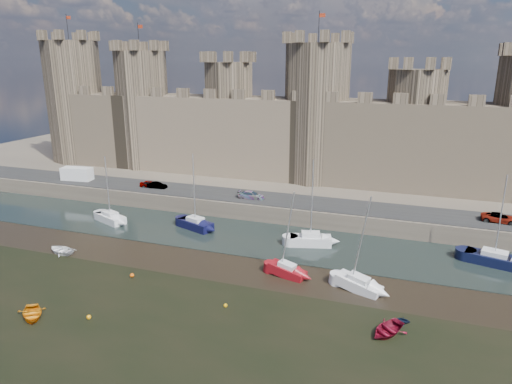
# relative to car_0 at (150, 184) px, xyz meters

# --- Properties ---
(ground) EXTENTS (160.00, 160.00, 0.00)m
(ground) POSITION_rel_car_0_xyz_m (22.51, -33.72, -3.07)
(ground) COLOR black
(ground) RESTS_ON ground
(water_channel) EXTENTS (160.00, 12.00, 0.08)m
(water_channel) POSITION_rel_car_0_xyz_m (22.51, -9.72, -3.03)
(water_channel) COLOR black
(water_channel) RESTS_ON ground
(quay) EXTENTS (160.00, 60.00, 2.50)m
(quay) POSITION_rel_car_0_xyz_m (22.51, 26.28, -1.82)
(quay) COLOR #4C443A
(quay) RESTS_ON ground
(road) EXTENTS (160.00, 7.00, 0.10)m
(road) POSITION_rel_car_0_xyz_m (22.51, 0.28, -0.52)
(road) COLOR black
(road) RESTS_ON quay
(castle) EXTENTS (108.50, 11.00, 29.00)m
(castle) POSITION_rel_car_0_xyz_m (21.87, 14.28, 8.60)
(castle) COLOR #42382B
(castle) RESTS_ON quay
(car_0) EXTENTS (3.56, 2.04, 1.14)m
(car_0) POSITION_rel_car_0_xyz_m (0.00, 0.00, 0.00)
(car_0) COLOR gray
(car_0) RESTS_ON quay
(car_1) EXTENTS (3.34, 1.33, 1.08)m
(car_1) POSITION_rel_car_0_xyz_m (1.47, -0.25, -0.03)
(car_1) COLOR gray
(car_1) RESTS_ON quay
(car_2) EXTENTS (4.13, 1.89, 1.17)m
(car_2) POSITION_rel_car_0_xyz_m (18.09, -0.58, 0.01)
(car_2) COLOR gray
(car_2) RESTS_ON quay
(car_3) EXTENTS (4.71, 2.50, 1.26)m
(car_3) POSITION_rel_car_0_xyz_m (52.27, 0.10, 0.06)
(car_3) COLOR gray
(car_3) RESTS_ON quay
(van) EXTENTS (5.51, 2.72, 2.31)m
(van) POSITION_rel_car_0_xyz_m (-14.53, -0.22, 0.59)
(van) COLOR silver
(van) RESTS_ON quay
(sailboat_0) EXTENTS (5.64, 3.84, 9.82)m
(sailboat_0) POSITION_rel_car_0_xyz_m (-0.20, -10.75, -2.30)
(sailboat_0) COLOR silver
(sailboat_0) RESTS_ON ground
(sailboat_1) EXTENTS (5.74, 3.79, 10.72)m
(sailboat_1) POSITION_rel_car_0_xyz_m (12.81, -9.19, -2.24)
(sailboat_1) COLOR black
(sailboat_1) RESTS_ON ground
(sailboat_2) EXTENTS (5.56, 3.31, 11.26)m
(sailboat_2) POSITION_rel_car_0_xyz_m (29.40, -9.73, -2.19)
(sailboat_2) COLOR silver
(sailboat_2) RESTS_ON ground
(sailboat_3) EXTENTS (6.55, 3.92, 10.76)m
(sailboat_3) POSITION_rel_car_0_xyz_m (50.76, -8.38, -2.25)
(sailboat_3) COLOR black
(sailboat_3) RESTS_ON ground
(sailboat_4) EXTENTS (4.45, 2.56, 9.79)m
(sailboat_4) POSITION_rel_car_0_xyz_m (28.80, -18.92, -2.34)
(sailboat_4) COLOR maroon
(sailboat_4) RESTS_ON ground
(sailboat_5) EXTENTS (5.09, 3.28, 10.25)m
(sailboat_5) POSITION_rel_car_0_xyz_m (36.63, -19.60, -2.33)
(sailboat_5) COLOR silver
(sailboat_5) RESTS_ON ground
(dinghy_0) EXTENTS (4.19, 4.21, 0.72)m
(dinghy_0) POSITION_rel_car_0_xyz_m (8.77, -34.85, -2.71)
(dinghy_0) COLOR #C86C0B
(dinghy_0) RESTS_ON ground
(dinghy_4) EXTENTS (4.00, 4.32, 0.73)m
(dinghy_4) POSITION_rel_car_0_xyz_m (39.99, -26.86, -2.71)
(dinghy_4) COLOR maroon
(dinghy_4) RESTS_ON ground
(dinghy_6) EXTENTS (4.14, 3.32, 0.76)m
(dinghy_6) POSITION_rel_car_0_xyz_m (0.77, -21.99, -2.69)
(dinghy_6) COLOR silver
(dinghy_6) RESTS_ON ground
(dinghy_7) EXTENTS (1.32, 1.17, 0.64)m
(dinghy_7) POSITION_rel_car_0_xyz_m (41.29, -24.61, -2.75)
(dinghy_7) COLOR black
(dinghy_7) RESTS_ON ground
(buoy_1) EXTENTS (0.48, 0.48, 0.48)m
(buoy_1) POSITION_rel_car_0_xyz_m (12.82, -24.81, -2.83)
(buoy_1) COLOR #DB5309
(buoy_1) RESTS_ON ground
(buoy_3) EXTENTS (0.39, 0.39, 0.39)m
(buoy_3) POSITION_rel_car_0_xyz_m (24.95, -27.25, -2.88)
(buoy_3) COLOR orange
(buoy_3) RESTS_ON ground
(buoy_4) EXTENTS (0.45, 0.45, 0.45)m
(buoy_4) POSITION_rel_car_0_xyz_m (13.88, -33.33, -2.85)
(buoy_4) COLOR orange
(buoy_4) RESTS_ON ground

